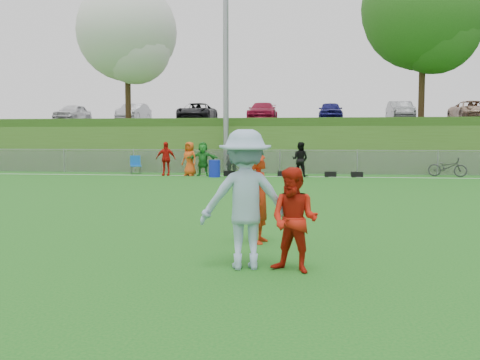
% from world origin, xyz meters
% --- Properties ---
extents(ground, '(120.00, 120.00, 0.00)m').
position_xyz_m(ground, '(0.00, 0.00, 0.00)').
color(ground, '#135A17').
rests_on(ground, ground).
extents(sideline_far, '(60.00, 0.10, 0.01)m').
position_xyz_m(sideline_far, '(0.00, 18.00, 0.01)').
color(sideline_far, white).
rests_on(sideline_far, ground).
extents(fence, '(58.00, 0.06, 1.30)m').
position_xyz_m(fence, '(0.00, 20.00, 0.65)').
color(fence, gray).
rests_on(fence, ground).
extents(light_pole, '(1.20, 0.40, 12.15)m').
position_xyz_m(light_pole, '(-3.00, 20.80, 6.71)').
color(light_pole, gray).
rests_on(light_pole, ground).
extents(berm, '(120.00, 18.00, 3.00)m').
position_xyz_m(berm, '(0.00, 31.00, 1.50)').
color(berm, '#2E5217').
rests_on(berm, ground).
extents(parking_lot, '(120.00, 12.00, 0.10)m').
position_xyz_m(parking_lot, '(0.00, 33.00, 3.05)').
color(parking_lot, black).
rests_on(parking_lot, berm).
extents(tree_white_flowering, '(6.30, 6.30, 8.78)m').
position_xyz_m(tree_white_flowering, '(-9.84, 24.92, 8.32)').
color(tree_white_flowering, black).
rests_on(tree_white_flowering, berm).
extents(tree_green_near, '(7.14, 7.14, 9.95)m').
position_xyz_m(tree_green_near, '(8.16, 24.42, 9.03)').
color(tree_green_near, black).
rests_on(tree_green_near, berm).
extents(car_row, '(32.04, 5.18, 1.44)m').
position_xyz_m(car_row, '(-1.17, 32.00, 3.82)').
color(car_row, silver).
rests_on(car_row, parking_lot).
extents(spectator_row, '(7.73, 0.87, 1.69)m').
position_xyz_m(spectator_row, '(-2.97, 18.00, 0.85)').
color(spectator_row, red).
rests_on(spectator_row, ground).
extents(gear_bags, '(6.84, 0.41, 0.26)m').
position_xyz_m(gear_bags, '(1.07, 18.10, 0.13)').
color(gear_bags, black).
rests_on(gear_bags, ground).
extents(player_red_left, '(0.48, 0.64, 1.62)m').
position_xyz_m(player_red_left, '(0.70, 1.45, 0.81)').
color(player_red_left, '#B6270C').
rests_on(player_red_left, ground).
extents(player_red_center, '(0.89, 0.80, 1.50)m').
position_xyz_m(player_red_center, '(1.39, -0.61, 0.75)').
color(player_red_center, '#B81A0C').
rests_on(player_red_center, ground).
extents(player_blue, '(1.44, 1.02, 2.03)m').
position_xyz_m(player_blue, '(0.67, -0.45, 1.02)').
color(player_blue, '#92ADCB').
rests_on(player_blue, ground).
extents(frisbee, '(0.25, 0.25, 0.02)m').
position_xyz_m(frisbee, '(0.35, 1.27, 1.15)').
color(frisbee, silver).
rests_on(frisbee, ground).
extents(recycling_bin, '(0.60, 0.60, 0.83)m').
position_xyz_m(recycling_bin, '(-3.00, 17.24, 0.41)').
color(recycling_bin, '#1021B5').
rests_on(recycling_bin, ground).
extents(camp_chair, '(0.71, 0.72, 0.97)m').
position_xyz_m(camp_chair, '(-7.48, 18.82, 0.28)').
color(camp_chair, '#105AB6').
rests_on(camp_chair, ground).
extents(bicycle, '(1.92, 1.22, 0.95)m').
position_xyz_m(bicycle, '(8.24, 19.00, 0.48)').
color(bicycle, '#29292B').
rests_on(bicycle, ground).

